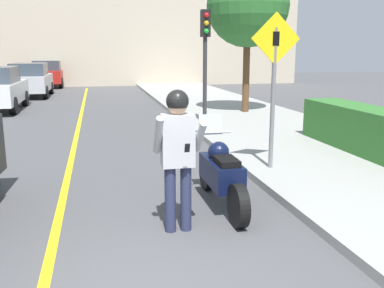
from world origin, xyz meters
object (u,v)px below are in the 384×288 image
Objects in this scene: motorcycle at (221,173)px; parked_car_silver at (30,80)px; person_biker at (178,146)px; traffic_light at (205,45)px; crossing_sign at (274,76)px; parked_car_red at (48,74)px; street_tree at (248,6)px.

motorcycle is 17.80m from parked_car_silver.
person_biker is at bearing -76.86° from parked_car_silver.
motorcycle is at bearing -102.23° from traffic_light.
crossing_sign is (2.15, 2.17, 0.69)m from person_biker.
crossing_sign is at bearing -68.05° from parked_car_silver.
traffic_light is 0.78× the size of parked_car_red.
street_tree is at bearing 46.36° from traffic_light.
person_biker is 0.64× the size of crossing_sign.
person_biker is 24.35m from parked_car_red.
motorcycle is 0.78× the size of crossing_sign.
street_tree is 1.21× the size of parked_car_red.
crossing_sign is 0.66× the size of parked_car_red.
crossing_sign is 16.95m from parked_car_silver.
street_tree reaches higher than parked_car_silver.
parked_car_red reaches higher than motorcycle.
street_tree is (2.04, 2.13, 1.34)m from traffic_light.
motorcycle is at bearing -111.71° from street_tree.
crossing_sign is 0.66× the size of parked_car_silver.
traffic_light is at bearing 77.77° from motorcycle.
crossing_sign is at bearing 45.54° from motorcycle.
parked_car_red is at bearing 101.41° from motorcycle.
street_tree reaches higher than crossing_sign.
traffic_light is 0.65× the size of street_tree.
person_biker is at bearing -135.49° from motorcycle.
traffic_light is at bearing -133.64° from street_tree.
parked_car_red is (-6.11, 16.73, -1.57)m from traffic_light.
traffic_light is 0.78× the size of parked_car_silver.
street_tree reaches higher than person_biker.
crossing_sign is 5.18m from traffic_light.
motorcycle is 9.90m from street_tree.
crossing_sign is at bearing -90.50° from traffic_light.
parked_car_silver is at bearing 106.15° from motorcycle.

